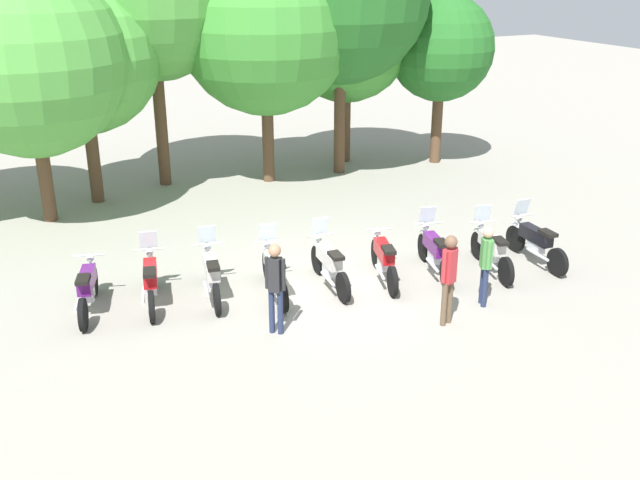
{
  "coord_description": "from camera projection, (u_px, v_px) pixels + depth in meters",
  "views": [
    {
      "loc": [
        -6.27,
        -12.74,
        6.64
      ],
      "look_at": [
        0.0,
        0.5,
        0.9
      ],
      "focal_mm": 40.89,
      "sensor_mm": 36.0,
      "label": 1
    }
  ],
  "objects": [
    {
      "name": "motorcycle_6",
      "position": [
        435.0,
        251.0,
        16.16
      ],
      "size": [
        0.81,
        2.14,
        1.37
      ],
      "rotation": [
        0.0,
        0.0,
        1.31
      ],
      "color": "black",
      "rests_on": "ground_plane"
    },
    {
      "name": "motorcycle_1",
      "position": [
        151.0,
        280.0,
        14.71
      ],
      "size": [
        0.78,
        2.16,
        1.37
      ],
      "rotation": [
        0.0,
        0.0,
        1.34
      ],
      "color": "black",
      "rests_on": "ground_plane"
    },
    {
      "name": "motorcycle_8",
      "position": [
        535.0,
        241.0,
        16.7
      ],
      "size": [
        0.62,
        2.19,
        1.37
      ],
      "rotation": [
        0.0,
        0.0,
        1.5
      ],
      "color": "black",
      "rests_on": "ground_plane"
    },
    {
      "name": "tree_7",
      "position": [
        441.0,
        48.0,
        23.7
      ],
      "size": [
        3.46,
        3.46,
        5.56
      ],
      "color": "brown",
      "rests_on": "ground_plane"
    },
    {
      "name": "ground_plane",
      "position": [
        330.0,
        287.0,
        15.64
      ],
      "size": [
        80.0,
        80.0,
        0.0
      ],
      "primitive_type": "plane",
      "color": "gray"
    },
    {
      "name": "tree_1",
      "position": [
        28.0,
        60.0,
        18.02
      ],
      "size": [
        4.86,
        4.86,
        6.65
      ],
      "color": "brown",
      "rests_on": "ground_plane"
    },
    {
      "name": "tree_2",
      "position": [
        81.0,
        55.0,
        19.57
      ],
      "size": [
        4.26,
        4.26,
        6.27
      ],
      "color": "brown",
      "rests_on": "ground_plane"
    },
    {
      "name": "motorcycle_5",
      "position": [
        384.0,
        258.0,
        15.8
      ],
      "size": [
        0.85,
        2.13,
        0.99
      ],
      "rotation": [
        0.0,
        0.0,
        1.28
      ],
      "color": "black",
      "rests_on": "ground_plane"
    },
    {
      "name": "person_1",
      "position": [
        486.0,
        260.0,
        14.48
      ],
      "size": [
        0.29,
        0.4,
        1.69
      ],
      "rotation": [
        0.0,
        0.0,
        2.77
      ],
      "color": "#232D4C",
      "rests_on": "ground_plane"
    },
    {
      "name": "motorcycle_4",
      "position": [
        329.0,
        264.0,
        15.49
      ],
      "size": [
        0.63,
        2.19,
        1.37
      ],
      "rotation": [
        0.0,
        0.0,
        1.47
      ],
      "color": "black",
      "rests_on": "ground_plane"
    },
    {
      "name": "motorcycle_3",
      "position": [
        274.0,
        271.0,
        15.12
      ],
      "size": [
        0.71,
        2.17,
        1.37
      ],
      "rotation": [
        0.0,
        0.0,
        1.4
      ],
      "color": "black",
      "rests_on": "ground_plane"
    },
    {
      "name": "motorcycle_7",
      "position": [
        491.0,
        249.0,
        16.27
      ],
      "size": [
        0.8,
        2.15,
        1.37
      ],
      "rotation": [
        0.0,
        0.0,
        1.32
      ],
      "color": "black",
      "rests_on": "ground_plane"
    },
    {
      "name": "person_2",
      "position": [
        275.0,
        281.0,
        13.35
      ],
      "size": [
        0.35,
        0.33,
        1.79
      ],
      "rotation": [
        0.0,
        0.0,
        3.98
      ],
      "color": "#232D4C",
      "rests_on": "ground_plane"
    },
    {
      "name": "tree_6",
      "position": [
        346.0,
        35.0,
        23.69
      ],
      "size": [
        4.36,
        4.36,
        6.41
      ],
      "color": "brown",
      "rests_on": "ground_plane"
    },
    {
      "name": "motorcycle_0",
      "position": [
        87.0,
        288.0,
        14.4
      ],
      "size": [
        0.83,
        2.13,
        0.99
      ],
      "rotation": [
        0.0,
        0.0,
        1.29
      ],
      "color": "black",
      "rests_on": "ground_plane"
    },
    {
      "name": "tree_4",
      "position": [
        265.0,
        26.0,
        21.3
      ],
      "size": [
        5.2,
        5.2,
        7.31
      ],
      "color": "brown",
      "rests_on": "ground_plane"
    },
    {
      "name": "motorcycle_2",
      "position": [
        212.0,
        274.0,
        15.0
      ],
      "size": [
        0.74,
        2.17,
        1.37
      ],
      "rotation": [
        0.0,
        0.0,
        1.38
      ],
      "color": "black",
      "rests_on": "ground_plane"
    },
    {
      "name": "person_0",
      "position": [
        449.0,
        272.0,
        13.68
      ],
      "size": [
        0.41,
        0.3,
        1.82
      ],
      "rotation": [
        0.0,
        0.0,
        1.87
      ],
      "color": "brown",
      "rests_on": "ground_plane"
    }
  ]
}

